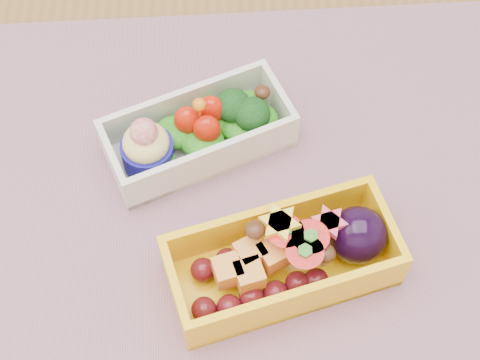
{
  "coord_description": "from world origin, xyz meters",
  "views": [
    {
      "loc": [
        -0.03,
        -0.29,
        1.27
      ],
      "look_at": [
        -0.03,
        -0.01,
        0.79
      ],
      "focal_mm": 55.58,
      "sensor_mm": 36.0,
      "label": 1
    }
  ],
  "objects_px": {
    "table": "(275,249)",
    "bento_yellow": "(287,259)",
    "placemat": "(231,210)",
    "bento_white": "(197,133)"
  },
  "relations": [
    {
      "from": "table",
      "to": "bento_yellow",
      "type": "relative_size",
      "value": 6.6
    },
    {
      "from": "bento_yellow",
      "to": "table",
      "type": "bearing_deg",
      "value": 74.42
    },
    {
      "from": "placemat",
      "to": "bento_white",
      "type": "distance_m",
      "value": 0.07
    },
    {
      "from": "placemat",
      "to": "bento_yellow",
      "type": "distance_m",
      "value": 0.07
    },
    {
      "from": "table",
      "to": "bento_white",
      "type": "distance_m",
      "value": 0.15
    },
    {
      "from": "bento_white",
      "to": "table",
      "type": "bearing_deg",
      "value": -59.73
    },
    {
      "from": "table",
      "to": "bento_white",
      "type": "relative_size",
      "value": 7.3
    },
    {
      "from": "bento_white",
      "to": "bento_yellow",
      "type": "relative_size",
      "value": 0.9
    },
    {
      "from": "table",
      "to": "bento_white",
      "type": "bearing_deg",
      "value": 144.89
    },
    {
      "from": "table",
      "to": "bento_yellow",
      "type": "bearing_deg",
      "value": -87.66
    }
  ]
}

